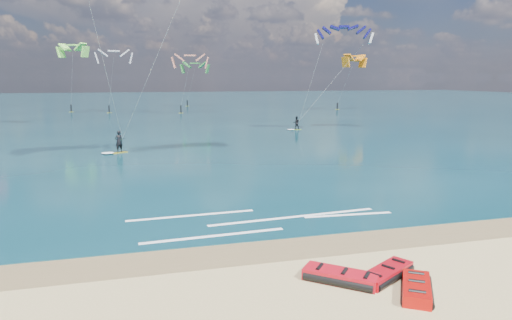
{
  "coord_description": "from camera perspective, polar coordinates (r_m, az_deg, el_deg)",
  "views": [
    {
      "loc": [
        -3.73,
        -12.92,
        6.51
      ],
      "look_at": [
        1.79,
        8.0,
        2.61
      ],
      "focal_mm": 32.0,
      "sensor_mm": 36.0,
      "label": 1
    }
  ],
  "objects": [
    {
      "name": "kitesurfer_far",
      "position": [
        56.55,
        8.09,
        10.74
      ],
      "size": [
        10.0,
        6.69,
        13.66
      ],
      "rotation": [
        0.0,
        0.0,
        -0.32
      ],
      "color": "#A6DE21",
      "rests_on": "sea"
    },
    {
      "name": "kitesurfer_main",
      "position": [
        37.36,
        -15.88,
        13.33
      ],
      "size": [
        9.94,
        9.67,
        17.05
      ],
      "rotation": [
        0.0,
        0.0,
        0.58
      ],
      "color": "yellow",
      "rests_on": "sea"
    },
    {
      "name": "packed_kite_mid",
      "position": [
        15.53,
        10.5,
        -14.75
      ],
      "size": [
        2.76,
        2.6,
        0.44
      ],
      "primitive_type": null,
      "rotation": [
        0.0,
        0.0,
        -0.71
      ],
      "color": "red",
      "rests_on": "ground"
    },
    {
      "name": "ground",
      "position": [
        53.45,
        -10.69,
        3.05
      ],
      "size": [
        320.0,
        320.0,
        0.0
      ],
      "primitive_type": "plane",
      "color": "tan",
      "rests_on": "ground"
    },
    {
      "name": "packed_kite_left",
      "position": [
        16.12,
        15.93,
        -14.01
      ],
      "size": [
        2.75,
        2.24,
        0.4
      ],
      "primitive_type": null,
      "rotation": [
        0.0,
        0.0,
        0.53
      ],
      "color": "#AB0913",
      "rests_on": "ground"
    },
    {
      "name": "wet_sand_strip",
      "position": [
        17.6,
        -1.52,
        -11.48
      ],
      "size": [
        320.0,
        2.4,
        0.01
      ],
      "primitive_type": "cube",
      "color": "brown",
      "rests_on": "ground"
    },
    {
      "name": "distant_kites",
      "position": [
        90.63,
        -16.44,
        9.32
      ],
      "size": [
        82.07,
        45.04,
        14.65
      ],
      "color": "#2D7D32",
      "rests_on": "ground"
    },
    {
      "name": "shoreline_foam",
      "position": [
        21.19,
        0.53,
        -7.54
      ],
      "size": [
        12.52,
        3.62,
        0.01
      ],
      "color": "white",
      "rests_on": "ground"
    },
    {
      "name": "packed_kite_right",
      "position": [
        15.32,
        19.37,
        -15.54
      ],
      "size": [
        2.21,
        2.53,
        0.43
      ],
      "primitive_type": null,
      "rotation": [
        0.0,
        0.0,
        1.0
      ],
      "color": "#B40C07",
      "rests_on": "ground"
    },
    {
      "name": "sea",
      "position": [
        117.16,
        -13.03,
        6.79
      ],
      "size": [
        320.0,
        200.0,
        0.04
      ],
      "primitive_type": "cube",
      "color": "#0A313B",
      "rests_on": "ground"
    }
  ]
}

